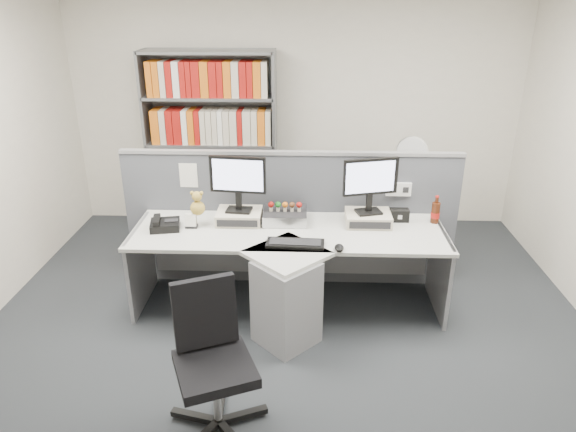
{
  "coord_description": "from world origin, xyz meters",
  "views": [
    {
      "loc": [
        0.14,
        -3.13,
        2.53
      ],
      "look_at": [
        0.0,
        0.65,
        0.92
      ],
      "focal_mm": 32.68,
      "sensor_mm": 36.0,
      "label": 1
    }
  ],
  "objects_px": {
    "desk": "(288,271)",
    "desk_phone": "(164,224)",
    "monitor_right": "(370,181)",
    "mouse": "(339,248)",
    "desk_fan": "(412,156)",
    "shelving_unit": "(212,147)",
    "desk_calendar": "(191,222)",
    "office_chair": "(212,355)",
    "keyboard": "(295,243)",
    "filing_cabinet": "(406,217)",
    "monitor_left": "(238,179)",
    "cola_bottle": "(435,213)",
    "speaker": "(399,215)",
    "desktop_pc": "(285,216)"
  },
  "relations": [
    {
      "from": "desk",
      "to": "desk_phone",
      "type": "height_order",
      "value": "desk_phone"
    },
    {
      "from": "monitor_right",
      "to": "mouse",
      "type": "bearing_deg",
      "value": -117.78
    },
    {
      "from": "desk_fan",
      "to": "mouse",
      "type": "bearing_deg",
      "value": -117.64
    },
    {
      "from": "shelving_unit",
      "to": "desk_calendar",
      "type": "bearing_deg",
      "value": -87.06
    },
    {
      "from": "desk_calendar",
      "to": "office_chair",
      "type": "distance_m",
      "value": 1.48
    },
    {
      "from": "keyboard",
      "to": "filing_cabinet",
      "type": "height_order",
      "value": "keyboard"
    },
    {
      "from": "monitor_left",
      "to": "office_chair",
      "type": "xyz_separation_m",
      "value": [
        0.01,
        -1.53,
        -0.6
      ]
    },
    {
      "from": "mouse",
      "to": "cola_bottle",
      "type": "bearing_deg",
      "value": 33.52
    },
    {
      "from": "monitor_right",
      "to": "shelving_unit",
      "type": "bearing_deg",
      "value": 136.97
    },
    {
      "from": "monitor_left",
      "to": "keyboard",
      "type": "xyz_separation_m",
      "value": [
        0.49,
        -0.44,
        -0.37
      ]
    },
    {
      "from": "mouse",
      "to": "desk_calendar",
      "type": "bearing_deg",
      "value": 162.47
    },
    {
      "from": "speaker",
      "to": "cola_bottle",
      "type": "bearing_deg",
      "value": -4.82
    },
    {
      "from": "monitor_left",
      "to": "speaker",
      "type": "height_order",
      "value": "monitor_left"
    },
    {
      "from": "monitor_right",
      "to": "office_chair",
      "type": "height_order",
      "value": "monitor_right"
    },
    {
      "from": "speaker",
      "to": "cola_bottle",
      "type": "height_order",
      "value": "cola_bottle"
    },
    {
      "from": "desktop_pc",
      "to": "office_chair",
      "type": "distance_m",
      "value": 1.63
    },
    {
      "from": "monitor_left",
      "to": "desk_fan",
      "type": "bearing_deg",
      "value": 31.94
    },
    {
      "from": "desk",
      "to": "monitor_right",
      "type": "relative_size",
      "value": 5.45
    },
    {
      "from": "desk",
      "to": "desk_fan",
      "type": "height_order",
      "value": "desk_fan"
    },
    {
      "from": "desk_calendar",
      "to": "speaker",
      "type": "bearing_deg",
      "value": 6.5
    },
    {
      "from": "desk_fan",
      "to": "monitor_right",
      "type": "bearing_deg",
      "value": -117.57
    },
    {
      "from": "keyboard",
      "to": "filing_cabinet",
      "type": "distance_m",
      "value": 1.89
    },
    {
      "from": "mouse",
      "to": "desk_fan",
      "type": "bearing_deg",
      "value": 62.36
    },
    {
      "from": "office_chair",
      "to": "shelving_unit",
      "type": "bearing_deg",
      "value": 99.08
    },
    {
      "from": "desk_phone",
      "to": "cola_bottle",
      "type": "xyz_separation_m",
      "value": [
        2.28,
        0.21,
        0.05
      ]
    },
    {
      "from": "speaker",
      "to": "office_chair",
      "type": "height_order",
      "value": "office_chair"
    },
    {
      "from": "desk",
      "to": "desktop_pc",
      "type": "xyz_separation_m",
      "value": [
        -0.04,
        0.42,
        0.31
      ]
    },
    {
      "from": "desk_calendar",
      "to": "desk_fan",
      "type": "relative_size",
      "value": 0.23
    },
    {
      "from": "desk_fan",
      "to": "monitor_left",
      "type": "bearing_deg",
      "value": -148.06
    },
    {
      "from": "desk_fan",
      "to": "desk_calendar",
      "type": "bearing_deg",
      "value": -150.39
    },
    {
      "from": "desk",
      "to": "desk_fan",
      "type": "relative_size",
      "value": 4.97
    },
    {
      "from": "desk_phone",
      "to": "desk_fan",
      "type": "bearing_deg",
      "value": 27.84
    },
    {
      "from": "cola_bottle",
      "to": "shelving_unit",
      "type": "height_order",
      "value": "shelving_unit"
    },
    {
      "from": "monitor_left",
      "to": "keyboard",
      "type": "distance_m",
      "value": 0.75
    },
    {
      "from": "cola_bottle",
      "to": "desk_calendar",
      "type": "bearing_deg",
      "value": -175.14
    },
    {
      "from": "desktop_pc",
      "to": "speaker",
      "type": "distance_m",
      "value": 0.98
    },
    {
      "from": "desk_calendar",
      "to": "office_chair",
      "type": "relative_size",
      "value": 0.13
    },
    {
      "from": "mouse",
      "to": "cola_bottle",
      "type": "relative_size",
      "value": 0.47
    },
    {
      "from": "monitor_right",
      "to": "shelving_unit",
      "type": "relative_size",
      "value": 0.24
    },
    {
      "from": "mouse",
      "to": "cola_bottle",
      "type": "xyz_separation_m",
      "value": [
        0.84,
        0.56,
        0.07
      ]
    },
    {
      "from": "monitor_left",
      "to": "filing_cabinet",
      "type": "distance_m",
      "value": 2.06
    },
    {
      "from": "desk",
      "to": "desk_calendar",
      "type": "height_order",
      "value": "desk_calendar"
    },
    {
      "from": "monitor_left",
      "to": "mouse",
      "type": "relative_size",
      "value": 4.21
    },
    {
      "from": "monitor_right",
      "to": "desk",
      "type": "bearing_deg",
      "value": -150.19
    },
    {
      "from": "speaker",
      "to": "office_chair",
      "type": "distance_m",
      "value": 2.12
    },
    {
      "from": "keyboard",
      "to": "filing_cabinet",
      "type": "bearing_deg",
      "value": 51.87
    },
    {
      "from": "mouse",
      "to": "filing_cabinet",
      "type": "bearing_deg",
      "value": 62.36
    },
    {
      "from": "desk_calendar",
      "to": "cola_bottle",
      "type": "relative_size",
      "value": 0.5
    },
    {
      "from": "desk_phone",
      "to": "filing_cabinet",
      "type": "distance_m",
      "value": 2.56
    },
    {
      "from": "monitor_left",
      "to": "desk_fan",
      "type": "height_order",
      "value": "monitor_left"
    }
  ]
}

